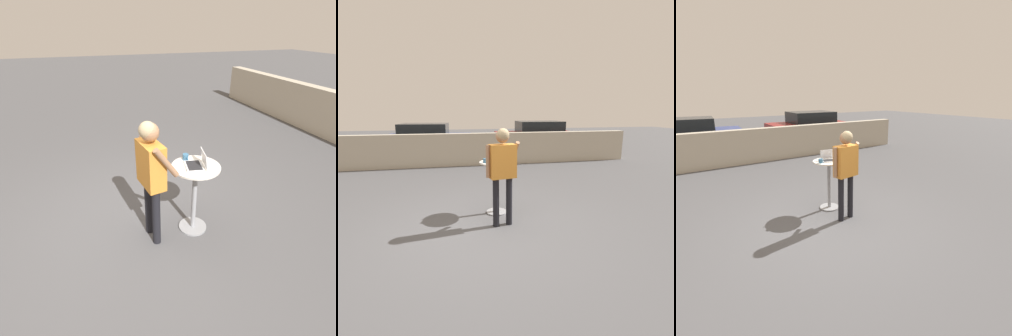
% 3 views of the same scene
% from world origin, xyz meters
% --- Properties ---
extents(ground_plane, '(50.00, 50.00, 0.00)m').
position_xyz_m(ground_plane, '(0.00, 0.00, 0.00)').
color(ground_plane, '#4C4C4F').
extents(cafe_table, '(0.65, 0.65, 1.04)m').
position_xyz_m(cafe_table, '(0.37, 0.76, 0.69)').
color(cafe_table, gray).
rests_on(cafe_table, ground_plane).
extents(laptop, '(0.35, 0.32, 0.21)m').
position_xyz_m(laptop, '(0.38, 0.77, 1.09)').
color(laptop, silver).
rests_on(laptop, cafe_table).
extents(coffee_mug, '(0.11, 0.08, 0.08)m').
position_xyz_m(coffee_mug, '(0.15, 0.70, 1.08)').
color(coffee_mug, '#336084').
rests_on(coffee_mug, cafe_table).
extents(standing_person, '(0.59, 0.43, 1.73)m').
position_xyz_m(standing_person, '(0.37, 0.15, 1.11)').
color(standing_person, black).
rests_on(standing_person, ground_plane).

